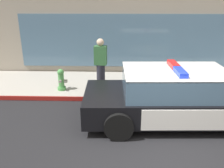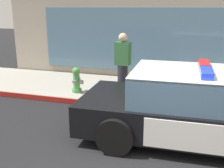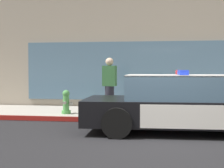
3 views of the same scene
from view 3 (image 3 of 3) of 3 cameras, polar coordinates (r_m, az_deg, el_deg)
ground at (r=6.99m, az=6.99°, el=-10.03°), size 48.00×48.00×0.00m
sidewalk at (r=10.82m, az=7.57°, el=-5.14°), size 48.00×2.68×0.15m
curb_red_paint at (r=9.48m, az=7.43°, el=-6.23°), size 28.80×0.04×0.14m
storefront_building at (r=18.51m, az=17.19°, el=11.66°), size 18.29×12.02×8.97m
police_cruiser at (r=8.31m, az=12.61°, el=-3.30°), size 5.11×2.26×1.49m
fire_hydrant at (r=10.42m, az=-7.74°, el=-3.07°), size 0.34×0.39×0.73m
pedestrian_on_sidewalk at (r=10.25m, az=-0.43°, el=-0.28°), size 0.43×0.31×1.71m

